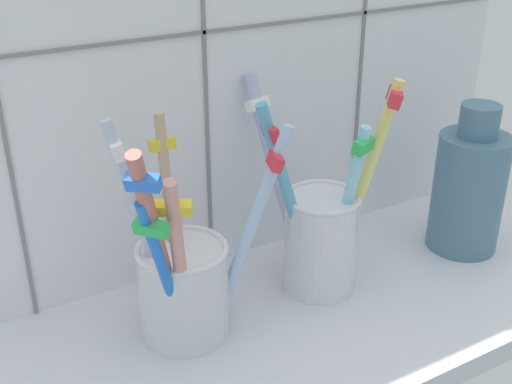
{
  "coord_description": "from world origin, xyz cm",
  "views": [
    {
      "loc": [
        -22.23,
        -35.73,
        34.43
      ],
      "look_at": [
        0.0,
        2.71,
        12.6
      ],
      "focal_mm": 45.79,
      "sensor_mm": 36.0,
      "label": 1
    }
  ],
  "objects": [
    {
      "name": "toothbrush_cup_left",
      "position": [
        -6.49,
        2.41,
        6.95
      ],
      "size": [
        13.6,
        9.89,
        18.2
      ],
      "color": "silver",
      "rests_on": "counter_slab"
    },
    {
      "name": "counter_slab",
      "position": [
        0.0,
        0.0,
        1.0
      ],
      "size": [
        64.0,
        22.0,
        2.0
      ],
      "primitive_type": "cube",
      "color": "silver",
      "rests_on": "ground"
    },
    {
      "name": "ceramic_vase",
      "position": [
        22.06,
        1.45,
        8.13
      ],
      "size": [
        6.54,
        6.54,
        14.2
      ],
      "color": "slate",
      "rests_on": "counter_slab"
    },
    {
      "name": "toothbrush_cup_right",
      "position": [
        6.28,
        2.84,
        7.36
      ],
      "size": [
        11.55,
        12.22,
        18.57
      ],
      "color": "silver",
      "rests_on": "counter_slab"
    },
    {
      "name": "tile_wall_back",
      "position": [
        -0.0,
        12.0,
        22.5
      ],
      "size": [
        64.0,
        2.2,
        45.0
      ],
      "color": "white",
      "rests_on": "ground"
    }
  ]
}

